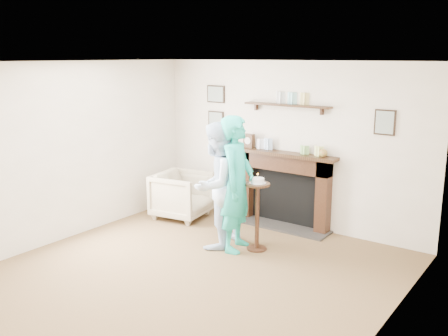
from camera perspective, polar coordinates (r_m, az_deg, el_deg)
The scene contains 6 objects.
ground at distance 6.02m, azimuth -4.74°, elevation -12.56°, with size 5.00×5.00×0.00m, color brown.
room_shell at distance 6.06m, azimuth -0.80°, elevation 3.76°, with size 4.54×5.02×2.52m.
armchair at distance 8.18m, azimuth -4.79°, elevation -5.60°, with size 0.79×0.81×0.74m, color tan.
man at distance 6.98m, azimuth -0.84°, elevation -8.85°, with size 0.84×0.65×1.72m, color #A3BBCC.
woman at distance 6.89m, azimuth 1.43°, elevation -9.17°, with size 0.66×0.44×1.82m, color #1FADB3.
pedestal_table at distance 6.66m, azimuth 3.82°, elevation -4.02°, with size 0.33×0.33×1.06m.
Camera 1 is at (3.56, -4.12, 2.57)m, focal length 40.00 mm.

